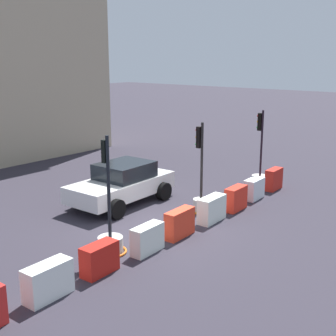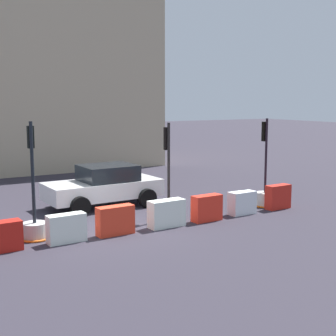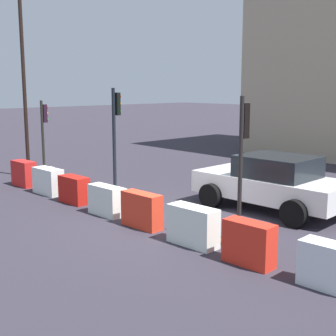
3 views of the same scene
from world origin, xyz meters
TOP-DOWN VIEW (x-y plane):
  - ground_plane at (0.00, 0.00)m, footprint 120.00×120.00m
  - traffic_light_0 at (-6.27, -0.15)m, footprint 0.69×0.69m
  - traffic_light_1 at (-2.20, -0.11)m, footprint 0.91×0.91m
  - traffic_light_2 at (2.23, -0.05)m, footprint 0.81×0.81m
  - construction_barrier_0 at (-6.43, -0.85)m, footprint 1.00×0.49m
  - construction_barrier_1 at (-4.79, -0.83)m, footprint 1.18×0.52m
  - construction_barrier_2 at (-3.24, -0.83)m, footprint 1.02×0.49m
  - construction_barrier_3 at (-1.53, -0.91)m, footprint 1.08×0.44m
  - construction_barrier_4 at (-0.06, -0.90)m, footprint 1.13×0.43m
  - construction_barrier_5 at (1.67, -0.90)m, footprint 1.18×0.50m
  - construction_barrier_6 at (3.17, -0.91)m, footprint 1.03×0.45m
  - construction_barrier_7 at (4.73, -0.77)m, footprint 0.99×0.49m
  - car_white_van at (1.13, 2.74)m, footprint 4.27×2.34m
  - street_lamp_post at (-7.89, 0.03)m, footprint 0.36×0.36m

SIDE VIEW (x-z plane):
  - ground_plane at x=0.00m, z-range 0.00..0.00m
  - construction_barrier_2 at x=-3.24m, z-range 0.00..0.79m
  - construction_barrier_7 at x=4.73m, z-range 0.00..0.79m
  - construction_barrier_3 at x=-1.53m, z-range 0.00..0.79m
  - construction_barrier_1 at x=-4.79m, z-range 0.00..0.82m
  - construction_barrier_5 at x=1.67m, z-range 0.00..0.85m
  - construction_barrier_6 at x=3.17m, z-range 0.00..0.85m
  - construction_barrier_4 at x=-0.06m, z-range 0.00..0.85m
  - construction_barrier_0 at x=-6.43m, z-range 0.00..0.86m
  - traffic_light_1 at x=-2.20m, z-range -1.19..2.13m
  - traffic_light_0 at x=-6.27m, z-range -0.95..1.94m
  - traffic_light_2 at x=2.23m, z-range -1.06..2.12m
  - car_white_van at x=1.13m, z-range 0.01..1.54m
  - street_lamp_post at x=-7.89m, z-range 0.82..8.15m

